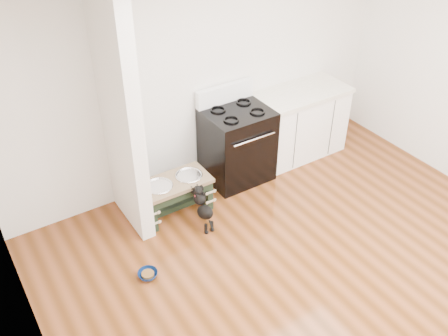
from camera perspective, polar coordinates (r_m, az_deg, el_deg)
ground at (r=4.98m, az=13.21°, el=-14.15°), size 5.00×5.00×0.00m
room_shell at (r=3.93m, az=16.32°, el=1.57°), size 5.00×5.00×5.00m
partition_wall at (r=4.99m, az=-11.79°, el=6.23°), size 0.15×0.80×2.70m
oven_range at (r=6.04m, az=1.48°, el=2.82°), size 0.76×0.69×1.14m
cabinet_run at (r=6.59m, az=8.53°, el=5.12°), size 1.24×0.64×0.91m
dog_feeder at (r=5.57m, az=-5.60°, el=-2.55°), size 0.80×0.43×0.45m
puppy at (r=5.40m, az=-2.42°, el=-4.46°), size 0.14×0.41×0.49m
floor_bowl at (r=5.06m, az=-8.70°, el=-11.94°), size 0.21×0.21×0.06m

